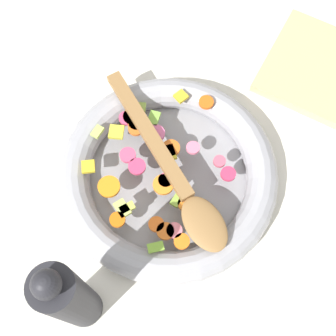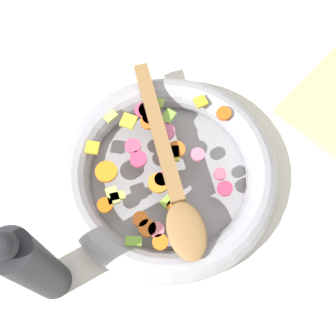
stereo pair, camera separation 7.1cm
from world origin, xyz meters
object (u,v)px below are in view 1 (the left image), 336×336
object	(u,v)px
skillet	(168,175)
pepper_mill	(69,298)
wooden_spoon	(175,176)
cutting_board	(324,71)

from	to	relation	value
skillet	pepper_mill	xyz separation A→B (m)	(-0.01, -0.24, 0.09)
wooden_spoon	cutting_board	distance (m)	0.35
wooden_spoon	pepper_mill	size ratio (longest dim) A/B	1.21
skillet	cutting_board	bearing A→B (deg)	64.68
skillet	pepper_mill	size ratio (longest dim) A/B	1.39
wooden_spoon	skillet	bearing A→B (deg)	148.23
wooden_spoon	cutting_board	world-z (taller)	wooden_spoon
pepper_mill	skillet	bearing A→B (deg)	87.25
pepper_mill	wooden_spoon	bearing A→B (deg)	82.75
wooden_spoon	pepper_mill	bearing A→B (deg)	-97.25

